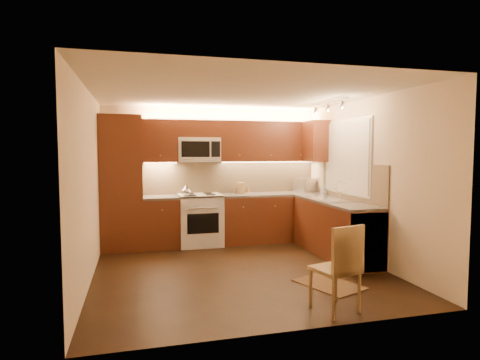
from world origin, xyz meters
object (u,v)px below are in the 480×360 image
object	(u,v)px
toaster_oven	(307,185)
microwave	(198,150)
knife_block	(240,188)
soap_bottle	(324,189)
stove	(200,220)
kettle	(186,191)
dining_chair	(335,267)
sink	(331,195)

from	to	relation	value
toaster_oven	microwave	bearing A→B (deg)	162.21
knife_block	soap_bottle	xyz separation A→B (m)	(1.46, -0.50, -0.02)
stove	microwave	xyz separation A→B (m)	(0.00, 0.14, 1.26)
microwave	toaster_oven	size ratio (longest dim) A/B	1.71
toaster_oven	stove	bearing A→B (deg)	165.82
kettle	toaster_oven	xyz separation A→B (m)	(2.41, 0.33, 0.02)
microwave	stove	bearing A→B (deg)	-90.00
stove	dining_chair	distance (m)	3.45
sink	soap_bottle	distance (m)	0.77
sink	dining_chair	size ratio (longest dim) A/B	0.92
microwave	knife_block	xyz separation A→B (m)	(0.78, -0.03, -0.71)
stove	sink	xyz separation A→B (m)	(2.00, -1.12, 0.52)
stove	knife_block	size ratio (longest dim) A/B	4.30
sink	toaster_oven	world-z (taller)	toaster_oven
sink	knife_block	distance (m)	1.73
kettle	dining_chair	xyz separation A→B (m)	(1.19, -3.12, -0.55)
soap_bottle	dining_chair	distance (m)	3.26
microwave	soap_bottle	bearing A→B (deg)	-13.29
microwave	soap_bottle	world-z (taller)	microwave
stove	dining_chair	world-z (taller)	dining_chair
dining_chair	microwave	bearing A→B (deg)	90.36
stove	kettle	bearing A→B (deg)	-143.02
soap_bottle	knife_block	bearing A→B (deg)	158.97
stove	kettle	size ratio (longest dim) A/B	4.80
kettle	microwave	bearing A→B (deg)	42.20
toaster_oven	knife_block	world-z (taller)	toaster_oven
stove	soap_bottle	world-z (taller)	soap_bottle
knife_block	soap_bottle	distance (m)	1.55
sink	kettle	xyz separation A→B (m)	(-2.27, 0.92, 0.04)
kettle	toaster_oven	bearing A→B (deg)	-1.34
microwave	kettle	world-z (taller)	microwave
stove	soap_bottle	size ratio (longest dim) A/B	5.01
microwave	sink	xyz separation A→B (m)	(2.00, -1.26, -0.74)
stove	toaster_oven	size ratio (longest dim) A/B	2.07
kettle	stove	bearing A→B (deg)	27.77
sink	dining_chair	distance (m)	2.51
microwave	knife_block	world-z (taller)	microwave
stove	knife_block	world-z (taller)	knife_block
sink	toaster_oven	size ratio (longest dim) A/B	1.94
sink	dining_chair	xyz separation A→B (m)	(-1.08, -2.20, -0.51)
microwave	toaster_oven	distance (m)	2.25
stove	soap_bottle	distance (m)	2.34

